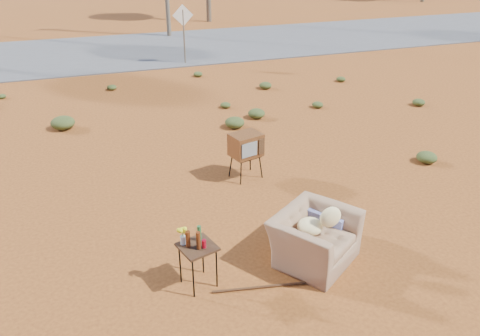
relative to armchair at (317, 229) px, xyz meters
name	(u,v)px	position (x,y,z in m)	size (l,w,h in m)	color
ground	(267,250)	(-0.64, 0.37, -0.49)	(140.00, 140.00, 0.00)	#95501D
highway	(135,50)	(-0.64, 15.37, -0.47)	(140.00, 7.00, 0.04)	#565659
armchair	(317,229)	(0.00, 0.00, 0.00)	(1.55, 1.54, 1.06)	#926D4F
tv_unit	(246,146)	(-0.13, 2.82, 0.22)	(0.70, 0.61, 0.96)	black
side_table	(194,244)	(-1.91, -0.04, 0.20)	(0.58, 0.58, 0.95)	#3D2616
rusty_bar	(264,287)	(-1.02, -0.44, -0.47)	(0.04, 0.04, 1.50)	#4E2B14
road_sign	(183,24)	(0.86, 12.37, 1.01)	(0.78, 0.06, 2.19)	brown
scrub_patch	(163,143)	(-1.47, 4.78, -0.35)	(17.49, 8.07, 0.33)	#404C21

